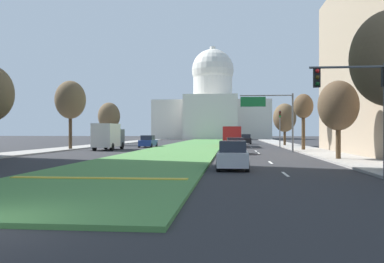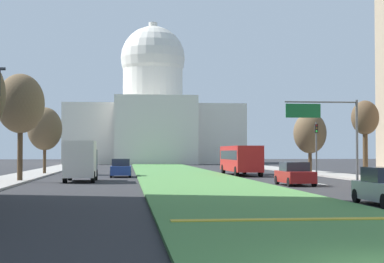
% 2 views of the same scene
% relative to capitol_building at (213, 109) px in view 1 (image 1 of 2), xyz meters
% --- Properties ---
extents(ground_plane, '(265.39, 265.39, 0.00)m').
position_rel_capitol_building_xyz_m(ground_plane, '(0.00, -59.53, -9.38)').
color(ground_plane, '#2B2B2D').
extents(grass_median, '(8.95, 108.57, 0.14)m').
position_rel_capitol_building_xyz_m(grass_median, '(0.00, -65.57, -9.31)').
color(grass_median, '#4C8442').
rests_on(grass_median, ground_plane).
extents(median_curb_nose, '(8.06, 0.50, 0.04)m').
position_rel_capitol_building_xyz_m(median_curb_nose, '(0.00, -111.11, -9.22)').
color(median_curb_nose, gold).
rests_on(median_curb_nose, grass_median).
extents(lane_dashes_right, '(0.16, 57.17, 0.01)m').
position_rel_capitol_building_xyz_m(lane_dashes_right, '(8.76, -78.93, -9.38)').
color(lane_dashes_right, silver).
rests_on(lane_dashes_right, ground_plane).
extents(sidewalk_left, '(4.00, 108.57, 0.15)m').
position_rel_capitol_building_xyz_m(sidewalk_left, '(-15.04, -71.60, -9.31)').
color(sidewalk_left, '#9E9991').
rests_on(sidewalk_left, ground_plane).
extents(sidewalk_right, '(4.00, 108.57, 0.15)m').
position_rel_capitol_building_xyz_m(sidewalk_right, '(15.04, -71.60, -9.31)').
color(sidewalk_right, '#9E9991').
rests_on(sidewalk_right, ground_plane).
extents(capitol_building, '(35.20, 29.04, 29.56)m').
position_rel_capitol_building_xyz_m(capitol_building, '(0.00, 0.00, 0.00)').
color(capitol_building, silver).
rests_on(capitol_building, ground_plane).
extents(traffic_light_near_right, '(3.34, 0.35, 5.20)m').
position_rel_capitol_building_xyz_m(traffic_light_near_right, '(11.69, -110.56, -5.59)').
color(traffic_light_near_right, '#515456').
rests_on(traffic_light_near_right, ground_plane).
extents(traffic_light_far_right, '(0.28, 0.35, 5.20)m').
position_rel_capitol_building_xyz_m(traffic_light_far_right, '(12.54, -72.81, -6.07)').
color(traffic_light_far_right, '#515456').
rests_on(traffic_light_far_right, ground_plane).
extents(overhead_guide_sign, '(5.93, 0.20, 6.50)m').
position_rel_capitol_building_xyz_m(overhead_guide_sign, '(10.49, -82.96, -4.72)').
color(overhead_guide_sign, '#515456').
rests_on(overhead_guide_sign, ground_plane).
extents(street_tree_right_mid, '(3.09, 3.09, 6.19)m').
position_rel_capitol_building_xyz_m(street_tree_right_mid, '(14.17, -96.55, -5.15)').
color(street_tree_right_mid, '#4C3823').
rests_on(street_tree_right_mid, ground_plane).
extents(street_tree_left_far, '(3.73, 3.73, 8.48)m').
position_rel_capitol_building_xyz_m(street_tree_left_far, '(-13.71, -80.99, -3.28)').
color(street_tree_left_far, '#4C3823').
rests_on(street_tree_left_far, ground_plane).
extents(street_tree_right_far, '(2.28, 2.28, 6.64)m').
position_rel_capitol_building_xyz_m(street_tree_right_far, '(14.29, -80.70, -4.31)').
color(street_tree_right_far, '#4C3823').
rests_on(street_tree_right_far, ground_plane).
extents(street_tree_left_distant, '(3.56, 3.56, 6.99)m').
position_rel_capitol_building_xyz_m(street_tree_left_distant, '(-13.89, -64.72, -4.64)').
color(street_tree_left_distant, '#4C3823').
rests_on(street_tree_left_distant, ground_plane).
extents(street_tree_right_distant, '(3.53, 3.53, 6.60)m').
position_rel_capitol_building_xyz_m(street_tree_right_distant, '(14.16, -65.25, -5.01)').
color(street_tree_right_distant, '#4C3823').
rests_on(street_tree_right_distant, ground_plane).
extents(sedan_lead_stopped, '(1.86, 4.29, 1.69)m').
position_rel_capitol_building_xyz_m(sedan_lead_stopped, '(6.02, -104.46, -8.59)').
color(sedan_lead_stopped, '#BCBCC1').
rests_on(sedan_lead_stopped, ground_plane).
extents(sedan_midblock, '(2.05, 4.16, 1.65)m').
position_rel_capitol_building_xyz_m(sedan_midblock, '(6.35, -87.86, -8.61)').
color(sedan_midblock, maroon).
rests_on(sedan_midblock, ground_plane).
extents(sedan_distant, '(1.96, 4.60, 1.71)m').
position_rel_capitol_building_xyz_m(sedan_distant, '(-5.96, -71.77, -8.58)').
color(sedan_distant, navy).
rests_on(sedan_distant, ground_plane).
extents(sedan_far_horizon, '(1.94, 4.19, 1.79)m').
position_rel_capitol_building_xyz_m(sedan_far_horizon, '(8.55, -55.41, -8.55)').
color(sedan_far_horizon, black).
rests_on(sedan_far_horizon, ground_plane).
extents(box_truck_delivery, '(2.40, 6.40, 3.20)m').
position_rel_capitol_building_xyz_m(box_truck_delivery, '(-9.04, -80.69, -7.71)').
color(box_truck_delivery, '#4C5156').
rests_on(box_truck_delivery, ground_plane).
extents(city_bus, '(2.62, 11.00, 2.95)m').
position_rel_capitol_building_xyz_m(city_bus, '(6.02, -68.31, -7.61)').
color(city_bus, '#B21E1E').
rests_on(city_bus, ground_plane).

